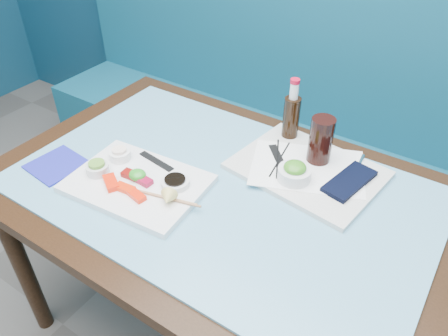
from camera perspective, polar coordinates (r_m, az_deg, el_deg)
The scene contains 34 objects.
booth_bench at distance 2.14m, azimuth 12.27°, elevation 1.79°, with size 3.00×0.56×1.17m.
dining_table at distance 1.36m, azimuth -0.44°, elevation -5.38°, with size 1.40×0.90×0.75m.
glass_top at distance 1.31m, azimuth -0.46°, elevation -2.58°, with size 1.22×0.76×0.01m, color #5D9DBB.
sashimi_plate at distance 1.32m, azimuth -11.24°, elevation -2.01°, with size 0.39×0.28×0.02m, color white.
salmon_left at distance 1.31m, azimuth -14.55°, elevation -1.86°, with size 0.07×0.03×0.02m, color #FF250A.
salmon_mid at distance 1.29m, azimuth -12.83°, elevation -2.59°, with size 0.06×0.03×0.01m, color #FF2F0A.
salmon_right at distance 1.26m, azimuth -11.35°, elevation -3.54°, with size 0.06×0.03×0.01m, color #FF260A.
tuna_left at distance 1.33m, azimuth -12.13°, elevation -0.83°, with size 0.05×0.03×0.02m, color maroon.
tuna_right at distance 1.30m, azimuth -10.38°, elevation -1.68°, with size 0.05×0.03×0.02m, color maroon.
seaweed_garnish at distance 1.32m, azimuth -11.24°, elevation -0.87°, with size 0.05×0.05×0.03m, color #279221.
ramekin_wasabi at distance 1.37m, azimuth -16.18°, elevation -0.11°, with size 0.07×0.07×0.03m, color silver.
wasabi_fill at distance 1.36m, azimuth -16.32°, elevation 0.54°, with size 0.05×0.05×0.01m, color #5D9730.
ramekin_ginger at distance 1.41m, azimuth -13.42°, elevation 1.67°, with size 0.07×0.07×0.03m, color white.
ginger_fill at distance 1.40m, azimuth -13.53°, elevation 2.28°, with size 0.05×0.05×0.01m, color #FDE3CF.
soy_dish at distance 1.28m, azimuth -6.40°, elevation -1.87°, with size 0.08×0.08×0.02m, color silver.
soy_fill at distance 1.27m, azimuth -6.43°, elevation -1.48°, with size 0.06×0.06×0.01m, color black.
lemon_wedge at distance 1.21m, azimuth -7.35°, elevation -3.96°, with size 0.05×0.05×0.04m, color #E3CB6B.
chopstick_sleeve at distance 1.38m, azimuth -8.83°, elevation 0.89°, with size 0.14×0.02×0.00m, color black.
wooden_chopstick_a at distance 1.25m, azimuth -8.08°, elevation -3.69°, with size 0.01×0.01×0.21m, color tan.
wooden_chopstick_b at distance 1.24m, azimuth -7.72°, elevation -3.86°, with size 0.01×0.01×0.22m, color #A06E4B.
serving_tray at distance 1.38m, azimuth 10.78°, elevation -0.24°, with size 0.43×0.32×0.02m, color silver.
paper_placemat at distance 1.37m, azimuth 10.83°, elevation 0.06°, with size 0.34×0.24×0.00m, color white.
seaweed_bowl at distance 1.31m, azimuth 9.15°, elevation -0.80°, with size 0.10×0.10×0.04m, color silver.
seaweed_salad at distance 1.29m, azimuth 9.25°, elevation 0.07°, with size 0.07×0.07×0.03m, color #3A871F.
cola_glass at distance 1.37m, azimuth 12.53°, elevation 3.56°, with size 0.07×0.07×0.15m, color black.
navy_pouch at distance 1.34m, azimuth 16.07°, elevation -1.68°, with size 0.08×0.19×0.01m, color black.
fork at distance 1.42m, azimuth 17.32°, elevation 0.60°, with size 0.01×0.01×0.09m, color white.
black_chopstick_a at distance 1.40m, azimuth 7.00°, elevation 1.29°, with size 0.01×0.01×0.21m, color black.
black_chopstick_b at distance 1.39m, azimuth 7.29°, elevation 1.17°, with size 0.01×0.01×0.20m, color black.
tray_sleeve at distance 1.39m, azimuth 7.14°, elevation 1.21°, with size 0.03×0.15×0.00m, color black.
cola_bottle_body at distance 1.48m, azimuth 8.74°, elevation 6.29°, with size 0.06×0.06×0.16m, color black.
cola_bottle_neck at distance 1.43m, azimuth 9.14°, elevation 9.92°, with size 0.03×0.03×0.05m, color white.
cola_bottle_cap at distance 1.42m, azimuth 9.28°, elevation 11.14°, with size 0.03×0.03×0.01m, color red.
blue_napkin at distance 1.48m, azimuth -20.99°, elevation 0.38°, with size 0.16×0.16×0.01m, color #1B1F98.
Camera 1 is at (0.56, 0.63, 1.60)m, focal length 35.00 mm.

